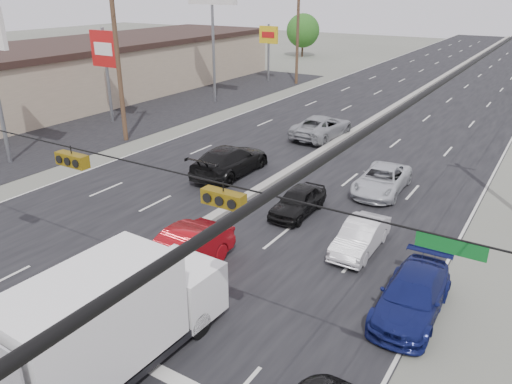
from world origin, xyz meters
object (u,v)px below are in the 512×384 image
Objects in this scene: queue_car_b at (360,237)px; pole_sign_far at (269,40)px; pole_sign_mid at (105,54)px; box_truck at (115,318)px; queue_car_a at (298,201)px; red_sedan at (181,255)px; utility_pole_left_b at (118,64)px; tan_sedan at (6,361)px; queue_car_c at (382,180)px; utility_pole_left_c at (298,34)px; oncoming_near at (230,161)px; queue_car_d at (412,296)px; tree_left_far at (303,31)px; oncoming_far at (322,127)px.

pole_sign_far is at bearing 125.54° from queue_car_b.
box_truck is at bearing -42.70° from pole_sign_mid.
red_sedan is at bearing -100.34° from queue_car_a.
queue_car_a is at bearing -20.26° from pole_sign_mid.
utility_pole_left_b reaches higher than pole_sign_mid.
tan_sedan is 6.65m from red_sedan.
queue_car_a is at bearing -120.13° from queue_car_c.
utility_pole_left_b and utility_pole_left_c have the same top height.
oncoming_near is (-5.64, 2.66, 0.18)m from queue_car_a.
pole_sign_mid is 28.18m from tan_sedan.
queue_car_c is 10.33m from queue_car_d.
tree_left_far reaches higher than oncoming_near.
utility_pole_left_b is 1.43× the size of pole_sign_mid.
box_truck is (19.50, -40.92, -2.75)m from pole_sign_far.
oncoming_far is (-4.90, 23.55, -0.89)m from box_truck.
utility_pole_left_b reaches higher than queue_car_c.
pole_sign_far is 38.74m from queue_car_b.
queue_car_b is 6.51m from queue_car_c.
oncoming_near is at bearing -67.49° from tree_left_far.
oncoming_far reaches higher than queue_car_d.
pole_sign_far is at bearing -180.00° from utility_pole_left_c.
oncoming_near is at bearing -69.74° from utility_pole_left_c.
pole_sign_mid reaches higher than red_sedan.
red_sedan is 8.07m from queue_car_d.
tree_left_far is 67.16m from tan_sedan.
pole_sign_far is 1.28× the size of queue_car_c.
box_truck is at bearing 40.77° from tan_sedan.
queue_car_a reaches higher than queue_car_b.
pole_sign_far is at bearing 109.73° from tan_sedan.
oncoming_far is at bearing 129.76° from queue_car_c.
pole_sign_mid reaches higher than queue_car_c.
pole_sign_far is 45.41m from box_truck.
box_truck is 10.32m from queue_car_b.
tree_left_far is 1.10× the size of oncoming_far.
oncoming_far is at bearing 98.21° from red_sedan.
queue_car_b is (4.91, 5.08, -0.17)m from red_sedan.
utility_pole_left_b is at bearing -10.83° from oncoming_near.
queue_car_b is 0.67× the size of oncoming_far.
queue_car_a is 4.11m from queue_car_b.
oncoming_near is 9.44m from oncoming_far.
pole_sign_far reaches higher than oncoming_far.
oncoming_near is at bearing 154.38° from queue_car_a.
oncoming_far is (11.10, -17.36, -4.33)m from utility_pole_left_c.
utility_pole_left_b is 1.55× the size of box_truck.
tan_sedan reaches higher than queue_car_c.
queue_car_b is at bearing -58.36° from utility_pole_left_c.
red_sedan is 0.86× the size of oncoming_far.
pole_sign_mid is at bearing 139.17° from box_truck.
tree_left_far reaches higher than red_sedan.
tree_left_far reaches higher than queue_car_d.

